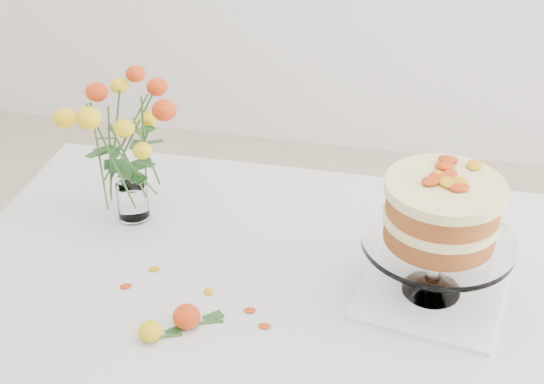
{
  "coord_description": "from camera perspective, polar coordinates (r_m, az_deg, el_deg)",
  "views": [
    {
      "loc": [
        0.28,
        -1.3,
        1.79
      ],
      "look_at": [
        -0.02,
        0.07,
        0.92
      ],
      "focal_mm": 50.0,
      "sensor_mm": 36.0,
      "label": 1
    }
  ],
  "objects": [
    {
      "name": "rose_vase",
      "position": [
        1.77,
        -10.98,
        4.09
      ],
      "size": [
        0.32,
        0.32,
        0.38
      ],
      "rotation": [
        0.0,
        0.0,
        0.37
      ],
      "color": "white",
      "rests_on": "table"
    },
    {
      "name": "table",
      "position": [
        1.74,
        0.1,
        -8.13
      ],
      "size": [
        1.43,
        0.93,
        0.76
      ],
      "color": "tan",
      "rests_on": "ground"
    },
    {
      "name": "napkin",
      "position": [
        1.66,
        11.84,
        -7.41
      ],
      "size": [
        0.33,
        0.33,
        0.01
      ],
      "primitive_type": "cube",
      "rotation": [
        0.0,
        0.0,
        -0.17
      ],
      "color": "white",
      "rests_on": "table"
    },
    {
      "name": "stray_petal_a",
      "position": [
        1.63,
        -4.8,
        -7.5
      ],
      "size": [
        0.03,
        0.02,
        0.0
      ],
      "primitive_type": "ellipsoid",
      "color": "orange",
      "rests_on": "table"
    },
    {
      "name": "stray_petal_d",
      "position": [
        1.71,
        -8.86,
        -5.76
      ],
      "size": [
        0.03,
        0.02,
        0.0
      ],
      "primitive_type": "ellipsoid",
      "color": "orange",
      "rests_on": "table"
    },
    {
      "name": "loose_rose_near",
      "position": [
        1.53,
        -9.16,
        -10.33
      ],
      "size": [
        0.08,
        0.05,
        0.04
      ],
      "rotation": [
        0.0,
        0.0,
        0.36
      ],
      "color": "yellow",
      "rests_on": "table"
    },
    {
      "name": "stray_petal_c",
      "position": [
        1.55,
        -0.58,
        -10.07
      ],
      "size": [
        0.03,
        0.02,
        0.0
      ],
      "primitive_type": "ellipsoid",
      "color": "orange",
      "rests_on": "table"
    },
    {
      "name": "stray_petal_f",
      "position": [
        1.6,
        10.19,
        -8.98
      ],
      "size": [
        0.03,
        0.02,
        0.0
      ],
      "primitive_type": "ellipsoid",
      "color": "orange",
      "rests_on": "table"
    },
    {
      "name": "cake_stand",
      "position": [
        1.54,
        12.62,
        -1.87
      ],
      "size": [
        0.31,
        0.31,
        0.28
      ],
      "rotation": [
        0.0,
        0.0,
        -0.04
      ],
      "color": "white",
      "rests_on": "napkin"
    },
    {
      "name": "stray_petal_e",
      "position": [
        1.67,
        -10.97,
        -6.98
      ],
      "size": [
        0.03,
        0.02,
        0.0
      ],
      "primitive_type": "ellipsoid",
      "color": "orange",
      "rests_on": "table"
    },
    {
      "name": "stray_petal_b",
      "position": [
        1.58,
        -1.69,
        -8.91
      ],
      "size": [
        0.03,
        0.02,
        0.0
      ],
      "primitive_type": "ellipsoid",
      "color": "orange",
      "rests_on": "table"
    },
    {
      "name": "loose_rose_far",
      "position": [
        1.54,
        -6.44,
        -9.3
      ],
      "size": [
        0.1,
        0.06,
        0.05
      ],
      "rotation": [
        0.0,
        0.0,
        0.35
      ],
      "color": "red",
      "rests_on": "table"
    }
  ]
}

